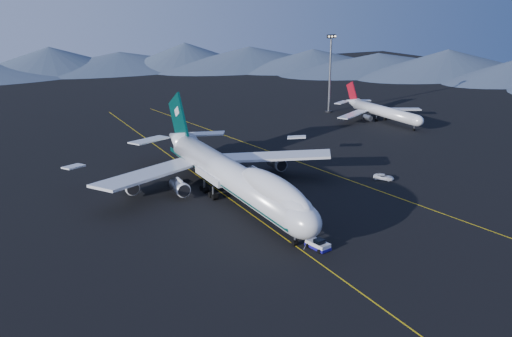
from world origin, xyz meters
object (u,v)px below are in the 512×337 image
second_jet (382,111)px  service_van (384,177)px  pushback_tug (318,245)px  boeing_747 (232,175)px  floodlight_mast (330,73)px

second_jet → service_van: second_jet is taller
pushback_tug → service_van: bearing=24.2°
boeing_747 → second_jet: size_ratio=1.74×
boeing_747 → pushback_tug: size_ratio=14.57×
pushback_tug → floodlight_mast: floodlight_mast is taller
service_van → floodlight_mast: floodlight_mast is taller
boeing_747 → floodlight_mast: size_ratio=2.49×
boeing_747 → floodlight_mast: floodlight_mast is taller
boeing_747 → service_van: 39.68m
service_van → floodlight_mast: size_ratio=0.17×
second_jet → service_van: size_ratio=8.33×
pushback_tug → floodlight_mast: 124.02m
second_jet → boeing_747: bearing=-156.1°
second_jet → service_van: (-42.93, -52.80, -2.89)m
pushback_tug → floodlight_mast: size_ratio=0.17×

